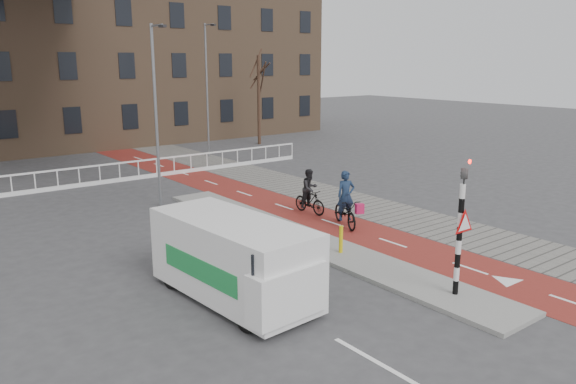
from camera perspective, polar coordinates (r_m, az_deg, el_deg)
ground at (r=16.85m, az=12.25°, el=-7.78°), size 120.00×120.00×0.00m
bike_lane at (r=24.94m, az=-3.21°, el=-0.58°), size 2.50×60.00×0.01m
sidewalk at (r=26.58m, az=1.77°, el=0.30°), size 3.00×60.00×0.01m
curb_island at (r=19.04m, az=1.63°, el=-4.81°), size 1.80×16.00×0.12m
traffic_signal at (r=14.62m, az=17.16°, el=-3.11°), size 0.80×0.80×3.68m
bollard at (r=17.51m, az=5.40°, el=-4.80°), size 0.12×0.12×0.86m
cyclist_near at (r=20.61m, az=5.88°, el=-1.60°), size 1.40×2.10×2.06m
cyclist_far at (r=22.21m, az=2.22°, el=-0.32°), size 0.79×1.67×1.79m
van at (r=14.30m, az=-5.57°, el=-6.68°), size 2.27×4.98×2.09m
railing at (r=28.49m, az=-22.33°, el=0.80°), size 28.00×0.10×0.99m
townhouse_row at (r=43.01m, az=-26.25°, el=14.41°), size 46.00×10.00×15.90m
tree_right at (r=40.71m, az=-2.97°, el=9.27°), size 0.23×0.23×6.30m
streetlight_near at (r=23.50m, az=-13.25°, el=7.33°), size 0.12×0.12×7.36m
streetlight_right at (r=35.71m, az=-8.23°, el=10.08°), size 0.12×0.12×8.14m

